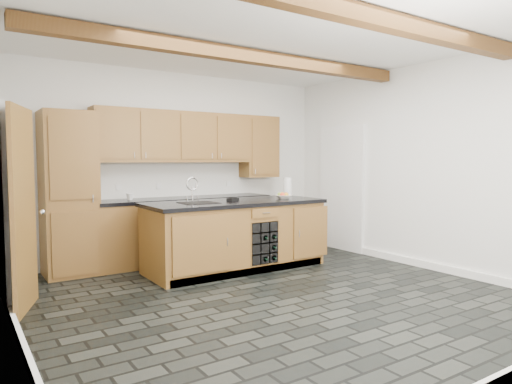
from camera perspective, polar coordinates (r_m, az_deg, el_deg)
ground at (r=5.14m, az=2.14°, el=-12.77°), size 5.00×5.00×0.00m
room_shell at (r=5.31m, az=-1.92°, el=4.48°), size 5.01×5.00×5.00m
back_cabinetry at (r=6.73m, az=-11.68°, el=-0.36°), size 3.65×0.62×2.20m
island at (r=6.24m, az=-2.47°, el=-5.38°), size 2.48×0.96×0.93m
faucet at (r=5.96m, az=-7.32°, el=-1.01°), size 0.45×0.40×0.34m
kitchen_scale at (r=6.20m, az=-2.92°, el=-0.88°), size 0.19×0.16×0.05m
fruit_bowl at (r=6.53m, az=3.43°, el=-0.61°), size 0.27×0.27×0.05m
fruit_cluster at (r=6.53m, az=3.43°, el=-0.35°), size 0.16×0.17×0.07m
paper_towel at (r=7.06m, az=3.97°, el=0.67°), size 0.13×0.13×0.29m
mug at (r=6.53m, az=-15.47°, el=-0.56°), size 0.14×0.14×0.10m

